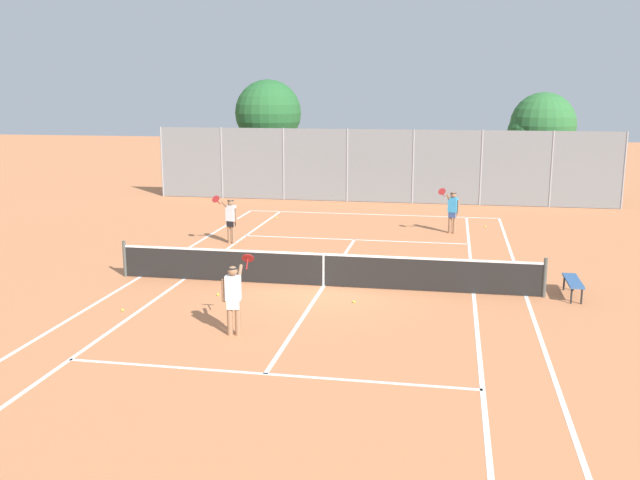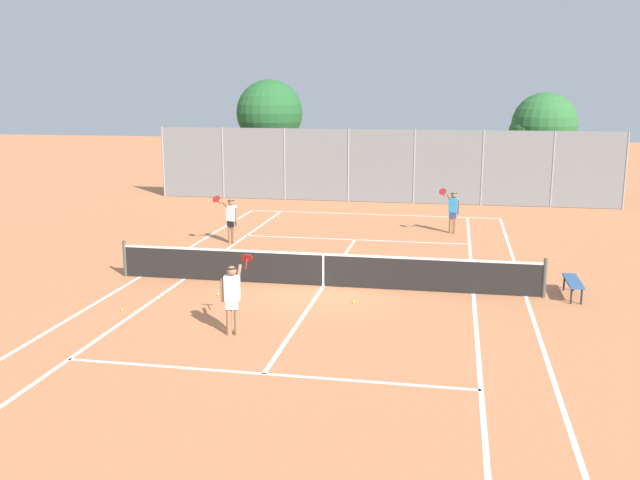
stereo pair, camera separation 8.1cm
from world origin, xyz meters
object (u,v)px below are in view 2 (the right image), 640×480
(loose_tennis_ball_1, at_px, (277,218))
(loose_tennis_ball_4, at_px, (486,227))
(loose_tennis_ball_2, at_px, (218,294))
(tree_behind_left, at_px, (271,115))
(tree_behind_right, at_px, (541,128))
(player_far_left, at_px, (231,218))
(loose_tennis_ball_3, at_px, (354,302))
(courtside_bench, at_px, (573,282))
(player_near_side, at_px, (233,295))
(player_far_right, at_px, (453,210))
(tennis_net, at_px, (323,269))
(loose_tennis_ball_5, at_px, (122,310))

(loose_tennis_ball_1, xyz_separation_m, loose_tennis_ball_4, (8.70, -0.40, 0.00))
(loose_tennis_ball_2, distance_m, tree_behind_left, 20.94)
(tree_behind_right, bearing_deg, player_far_left, -130.90)
(tree_behind_right, bearing_deg, loose_tennis_ball_3, -108.21)
(loose_tennis_ball_4, height_order, courtside_bench, courtside_bench)
(player_near_side, xyz_separation_m, player_far_right, (4.77, 12.61, 0.00))
(loose_tennis_ball_3, distance_m, loose_tennis_ball_4, 11.80)
(tree_behind_right, bearing_deg, loose_tennis_ball_4, -107.67)
(loose_tennis_ball_4, bearing_deg, tree_behind_left, 140.98)
(courtside_bench, bearing_deg, player_near_side, -150.43)
(tree_behind_right, bearing_deg, loose_tennis_ball_1, -143.22)
(player_far_left, height_order, loose_tennis_ball_1, player_far_left)
(courtside_bench, bearing_deg, player_far_right, 111.52)
(tennis_net, relative_size, tree_behind_left, 2.02)
(player_far_left, relative_size, courtside_bench, 1.18)
(courtside_bench, bearing_deg, loose_tennis_ball_4, 101.05)
(tennis_net, relative_size, courtside_bench, 8.00)
(tennis_net, xyz_separation_m, loose_tennis_ball_1, (-3.87, 10.15, -0.48))
(loose_tennis_ball_1, xyz_separation_m, tree_behind_left, (-2.44, 8.63, 4.03))
(loose_tennis_ball_2, relative_size, loose_tennis_ball_5, 1.00)
(player_far_right, xyz_separation_m, loose_tennis_ball_5, (-8.04, -11.45, -0.89))
(tennis_net, distance_m, player_far_right, 9.00)
(loose_tennis_ball_4, relative_size, courtside_bench, 0.04)
(courtside_bench, bearing_deg, loose_tennis_ball_5, -163.35)
(tennis_net, distance_m, tree_behind_left, 20.12)
(tennis_net, height_order, loose_tennis_ball_3, tennis_net)
(loose_tennis_ball_1, xyz_separation_m, loose_tennis_ball_5, (-0.66, -13.32, 0.00))
(loose_tennis_ball_1, height_order, loose_tennis_ball_2, same)
(player_far_right, distance_m, loose_tennis_ball_2, 11.52)
(loose_tennis_ball_4, height_order, tree_behind_left, tree_behind_left)
(player_far_right, xyz_separation_m, loose_tennis_ball_1, (-7.38, 1.87, -0.89))
(loose_tennis_ball_4, xyz_separation_m, courtside_bench, (1.87, -9.56, 0.38))
(loose_tennis_ball_1, bearing_deg, tennis_net, -69.14)
(loose_tennis_ball_1, distance_m, loose_tennis_ball_3, 12.59)
(loose_tennis_ball_1, height_order, loose_tennis_ball_5, same)
(player_far_left, bearing_deg, tennis_net, -49.45)
(player_near_side, distance_m, player_far_right, 13.49)
(loose_tennis_ball_1, xyz_separation_m, loose_tennis_ball_2, (1.25, -11.58, 0.00))
(tennis_net, distance_m, loose_tennis_ball_4, 10.89)
(loose_tennis_ball_3, distance_m, courtside_bench, 5.88)
(loose_tennis_ball_3, height_order, tree_behind_right, tree_behind_right)
(tree_behind_left, bearing_deg, loose_tennis_ball_1, -74.20)
(tennis_net, bearing_deg, player_far_left, 130.55)
(player_far_left, bearing_deg, player_far_right, 22.99)
(player_far_left, distance_m, tree_behind_right, 18.48)
(loose_tennis_ball_4, bearing_deg, player_far_right, -131.97)
(loose_tennis_ball_3, bearing_deg, tennis_net, 126.49)
(loose_tennis_ball_5, xyz_separation_m, courtside_bench, (11.23, 3.36, 0.38))
(tennis_net, relative_size, player_far_left, 6.76)
(player_far_right, xyz_separation_m, courtside_bench, (3.19, -8.09, -0.52))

